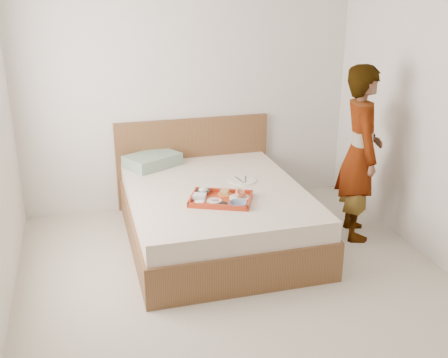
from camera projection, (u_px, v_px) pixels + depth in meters
ground at (246, 297)px, 4.16m from camera, size 3.50×4.00×0.01m
wall_back at (189, 85)px, 5.51m from camera, size 3.50×0.01×2.60m
wall_front at (422, 284)px, 1.90m from camera, size 3.50×0.01×2.60m
bed at (216, 215)px, 4.97m from camera, size 1.65×2.00×0.53m
headboard at (193, 161)px, 5.78m from camera, size 1.65×0.06×0.95m
pillow at (152, 160)px, 5.44m from camera, size 0.62×0.56×0.12m
tray at (221, 199)px, 4.58m from camera, size 0.62×0.55×0.05m
prawn_plate at (239, 198)px, 4.61m from camera, size 0.24×0.24×0.01m
navy_bowl_big at (238, 204)px, 4.45m from camera, size 0.19×0.19×0.04m
sauce_dish at (223, 205)px, 4.45m from camera, size 0.10×0.10×0.03m
meat_plate at (214, 201)px, 4.55m from camera, size 0.17×0.17×0.01m
bread_plate at (225, 194)px, 4.69m from camera, size 0.17×0.17×0.01m
salad_bowl at (203, 192)px, 4.71m from camera, size 0.15×0.15×0.04m
plastic_tub at (200, 197)px, 4.59m from camera, size 0.13×0.13×0.05m
cheese_round at (199, 203)px, 4.48m from camera, size 0.10×0.10×0.03m
dinner_plate at (242, 180)px, 5.05m from camera, size 0.30×0.30×0.01m
person at (360, 153)px, 4.91m from camera, size 0.54×0.68×1.64m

